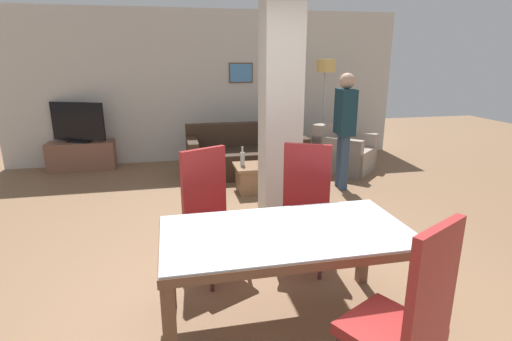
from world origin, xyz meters
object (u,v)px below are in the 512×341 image
bottle (242,158)px  tv_screen (78,123)px  sofa (246,157)px  tv_stand (82,156)px  dining_chair_near_right (408,315)px  coffee_table (254,177)px  dining_table (286,250)px  dining_chair_far_right (305,204)px  floor_lamp (325,76)px  dining_chair_far_left (211,211)px  standing_person (345,124)px  armchair (342,154)px

bottle → tv_screen: tv_screen is taller
sofa → bottle: 0.96m
bottle → tv_stand: 3.06m
dining_chair_near_right → coffee_table: 3.83m
dining_chair_near_right → bottle: 3.84m
dining_table → bottle: (0.24, 3.02, -0.11)m
dining_chair_far_right → floor_lamp: size_ratio=0.61×
dining_chair_far_left → sofa: 3.20m
dining_chair_near_right → tv_screen: bearing=87.9°
dining_table → dining_chair_near_right: 0.92m
coffee_table → bottle: bearing=173.7°
dining_chair_near_right → standing_person: bearing=42.9°
dining_chair_far_left → standing_person: 2.95m
standing_person → armchair: bearing=-18.3°
sofa → tv_stand: bearing=-17.1°
dining_table → tv_stand: size_ratio=1.57×
dining_table → floor_lamp: bearing=65.6°
dining_chair_far_right → floor_lamp: (1.55, 3.49, 0.98)m
dining_table → bottle: bearing=85.4°
dining_chair_near_right → armchair: (1.68, 4.56, -0.29)m
dining_table → standing_person: size_ratio=1.03×
armchair → coffee_table: size_ratio=2.10×
armchair → bottle: bearing=-22.2°
dining_table → tv_stand: 5.28m
dining_table → dining_chair_far_left: bearing=116.3°
dining_chair_near_right → floor_lamp: size_ratio=0.61×
armchair → tv_screen: 4.52m
dining_table → bottle: 3.03m
bottle → armchair: bearing=21.3°
dining_chair_far_left → floor_lamp: 4.34m
bottle → tv_screen: 3.07m
dining_table → armchair: (2.11, 3.75, -0.31)m
dining_chair_far_right → standing_person: standing_person is taller
armchair → floor_lamp: (-0.14, 0.60, 1.28)m
bottle → dining_chair_far_left: bearing=-107.4°
dining_chair_near_right → sofa: 4.75m
dining_chair_near_right → tv_screen: (-2.70, 5.58, 0.24)m
dining_chair_far_right → coffee_table: 2.18m
dining_chair_near_right → standing_person: standing_person is taller
dining_chair_far_right → floor_lamp: floor_lamp is taller
dining_chair_far_right → tv_stand: (-2.70, 3.90, -0.34)m
dining_table → standing_person: bearing=59.2°
bottle → tv_screen: (-2.51, 1.74, 0.32)m
bottle → standing_person: (1.47, -0.16, 0.48)m
dining_chair_far_right → standing_person: 2.41m
dining_table → tv_screen: size_ratio=1.92×
coffee_table → tv_stand: 3.20m
dining_chair_far_left → coffee_table: 2.32m
sofa → bottle: (-0.22, -0.91, 0.21)m
dining_chair_far_left → dining_chair_near_right: size_ratio=1.00×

